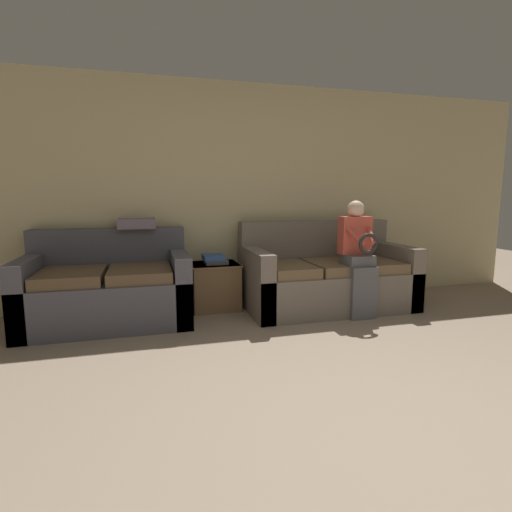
{
  "coord_description": "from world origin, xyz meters",
  "views": [
    {
      "loc": [
        -1.18,
        -1.53,
        1.27
      ],
      "look_at": [
        -0.24,
        1.86,
        0.73
      ],
      "focal_mm": 28.0,
      "sensor_mm": 36.0,
      "label": 1
    }
  ],
  "objects_px": {
    "book_stack": "(214,259)",
    "throw_pillow": "(137,223)",
    "child_left_seated": "(358,254)",
    "couch_main": "(326,278)",
    "side_shelf": "(215,285)",
    "couch_side": "(109,290)"
  },
  "relations": [
    {
      "from": "throw_pillow",
      "to": "book_stack",
      "type": "bearing_deg",
      "value": -9.46
    },
    {
      "from": "child_left_seated",
      "to": "side_shelf",
      "type": "xyz_separation_m",
      "value": [
        -1.41,
        0.67,
        -0.4
      ]
    },
    {
      "from": "child_left_seated",
      "to": "side_shelf",
      "type": "bearing_deg",
      "value": 154.5
    },
    {
      "from": "couch_main",
      "to": "throw_pillow",
      "type": "bearing_deg",
      "value": 169.05
    },
    {
      "from": "side_shelf",
      "to": "throw_pillow",
      "type": "relative_size",
      "value": 1.4
    },
    {
      "from": "couch_side",
      "to": "book_stack",
      "type": "relative_size",
      "value": 5.66
    },
    {
      "from": "couch_main",
      "to": "throw_pillow",
      "type": "relative_size",
      "value": 4.8
    },
    {
      "from": "couch_main",
      "to": "book_stack",
      "type": "xyz_separation_m",
      "value": [
        -1.24,
        0.26,
        0.23
      ]
    },
    {
      "from": "child_left_seated",
      "to": "book_stack",
      "type": "relative_size",
      "value": 4.38
    },
    {
      "from": "book_stack",
      "to": "throw_pillow",
      "type": "relative_size",
      "value": 0.72
    },
    {
      "from": "couch_main",
      "to": "couch_side",
      "type": "distance_m",
      "value": 2.35
    },
    {
      "from": "side_shelf",
      "to": "couch_main",
      "type": "bearing_deg",
      "value": -11.95
    },
    {
      "from": "couch_side",
      "to": "child_left_seated",
      "type": "xyz_separation_m",
      "value": [
        2.52,
        -0.47,
        0.33
      ]
    },
    {
      "from": "book_stack",
      "to": "couch_main",
      "type": "bearing_deg",
      "value": -11.92
    },
    {
      "from": "side_shelf",
      "to": "child_left_seated",
      "type": "bearing_deg",
      "value": -25.5
    },
    {
      "from": "couch_side",
      "to": "throw_pillow",
      "type": "bearing_deg",
      "value": 49.37
    },
    {
      "from": "throw_pillow",
      "to": "side_shelf",
      "type": "bearing_deg",
      "value": -9.43
    },
    {
      "from": "book_stack",
      "to": "throw_pillow",
      "type": "xyz_separation_m",
      "value": [
        -0.82,
        0.14,
        0.41
      ]
    },
    {
      "from": "couch_main",
      "to": "side_shelf",
      "type": "relative_size",
      "value": 3.44
    },
    {
      "from": "child_left_seated",
      "to": "throw_pillow",
      "type": "height_order",
      "value": "child_left_seated"
    },
    {
      "from": "side_shelf",
      "to": "throw_pillow",
      "type": "xyz_separation_m",
      "value": [
        -0.82,
        0.14,
        0.71
      ]
    },
    {
      "from": "child_left_seated",
      "to": "couch_side",
      "type": "bearing_deg",
      "value": 169.46
    }
  ]
}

